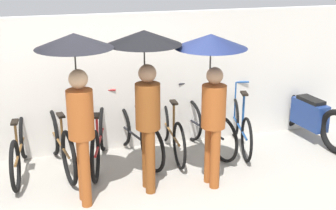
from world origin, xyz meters
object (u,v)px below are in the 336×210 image
(parked_bicycle_4, at_px, (135,135))
(parked_bicycle_7, at_px, (240,126))
(motorcycle, at_px, (309,116))
(parked_bicycle_2, at_px, (60,143))
(parked_bicycle_5, at_px, (171,131))
(parked_bicycle_6, at_px, (206,128))
(parked_bicycle_3, at_px, (99,140))
(parked_bicycle_1, at_px, (20,149))
(pedestrian_leading, at_px, (77,76))
(pedestrian_trailing, at_px, (212,71))
(pedestrian_center, at_px, (146,69))

(parked_bicycle_4, xyz_separation_m, parked_bicycle_7, (1.70, -0.08, -0.01))
(motorcycle, bearing_deg, parked_bicycle_2, 82.77)
(parked_bicycle_5, height_order, parked_bicycle_7, parked_bicycle_5)
(parked_bicycle_2, height_order, motorcycle, parked_bicycle_2)
(parked_bicycle_5, relative_size, parked_bicycle_6, 1.09)
(parked_bicycle_2, distance_m, parked_bicycle_6, 2.26)
(parked_bicycle_2, relative_size, parked_bicycle_4, 1.04)
(parked_bicycle_2, bearing_deg, parked_bicycle_3, -102.72)
(parked_bicycle_1, relative_size, pedestrian_leading, 0.82)
(parked_bicycle_5, height_order, parked_bicycle_6, parked_bicycle_6)
(parked_bicycle_1, xyz_separation_m, parked_bicycle_7, (3.39, -0.02, -0.00))
(parked_bicycle_7, bearing_deg, parked_bicycle_1, 102.31)
(parked_bicycle_1, xyz_separation_m, pedestrian_leading, (0.79, -1.02, 1.28))
(parked_bicycle_3, bearing_deg, pedestrian_trailing, -111.50)
(parked_bicycle_1, xyz_separation_m, parked_bicycle_4, (1.69, 0.06, 0.01))
(parked_bicycle_1, relative_size, pedestrian_center, 0.83)
(parked_bicycle_4, xyz_separation_m, motorcycle, (2.97, -0.05, 0.03))
(parked_bicycle_3, distance_m, parked_bicycle_6, 1.69)
(parked_bicycle_4, bearing_deg, pedestrian_center, 163.18)
(parked_bicycle_2, xyz_separation_m, parked_bicycle_3, (0.57, -0.03, -0.01))
(pedestrian_leading, distance_m, motorcycle, 4.19)
(pedestrian_leading, distance_m, pedestrian_center, 0.87)
(parked_bicycle_1, height_order, parked_bicycle_7, parked_bicycle_7)
(parked_bicycle_6, relative_size, pedestrian_leading, 0.77)
(parked_bicycle_6, bearing_deg, parked_bicycle_1, 77.49)
(pedestrian_leading, height_order, pedestrian_center, pedestrian_leading)
(parked_bicycle_2, bearing_deg, pedestrian_leading, -176.77)
(parked_bicycle_2, height_order, pedestrian_leading, pedestrian_leading)
(parked_bicycle_3, xyz_separation_m, pedestrian_trailing, (1.36, -0.97, 1.20))
(pedestrian_trailing, bearing_deg, parked_bicycle_1, 153.00)
(parked_bicycle_4, relative_size, parked_bicycle_5, 0.99)
(parked_bicycle_1, relative_size, parked_bicycle_2, 0.96)
(pedestrian_center, bearing_deg, parked_bicycle_4, 86.53)
(parked_bicycle_2, relative_size, pedestrian_center, 0.87)
(parked_bicycle_4, height_order, parked_bicycle_7, parked_bicycle_7)
(parked_bicycle_6, distance_m, parked_bicycle_7, 0.57)
(parked_bicycle_1, xyz_separation_m, pedestrian_trailing, (2.49, -1.00, 1.22))
(parked_bicycle_3, bearing_deg, parked_bicycle_7, -75.74)
(parked_bicycle_3, xyz_separation_m, pedestrian_leading, (-0.34, -0.98, 1.26))
(parked_bicycle_7, height_order, pedestrian_leading, pedestrian_leading)
(parked_bicycle_3, bearing_deg, parked_bicycle_6, -73.95)
(parked_bicycle_2, relative_size, parked_bicycle_6, 1.12)
(motorcycle, bearing_deg, parked_bicycle_7, 83.94)
(parked_bicycle_2, distance_m, motorcycle, 4.10)
(parked_bicycle_7, bearing_deg, pedestrian_trailing, 150.37)
(parked_bicycle_1, bearing_deg, parked_bicycle_7, -85.05)
(parked_bicycle_1, relative_size, motorcycle, 0.88)
(parked_bicycle_6, height_order, parked_bicycle_7, parked_bicycle_6)
(parked_bicycle_3, bearing_deg, parked_bicycle_4, -66.19)
(parked_bicycle_1, bearing_deg, parked_bicycle_5, -82.90)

